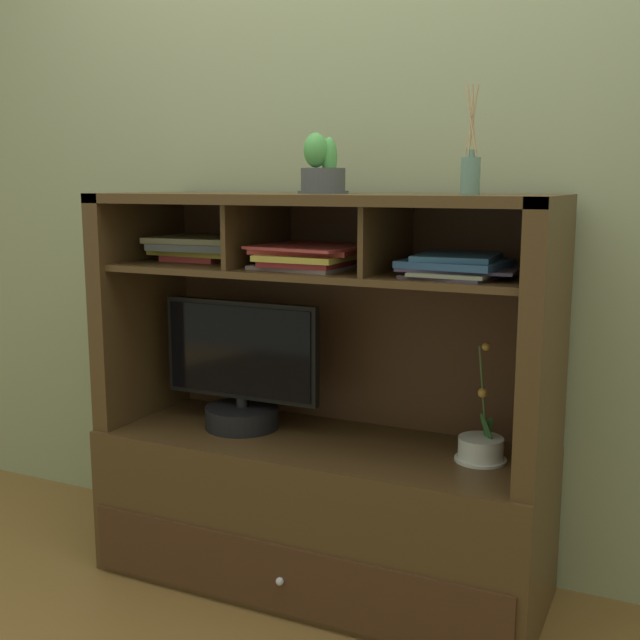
{
  "coord_description": "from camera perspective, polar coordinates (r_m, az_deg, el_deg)",
  "views": [
    {
      "loc": [
        1.01,
        -2.13,
        1.26
      ],
      "look_at": [
        0.0,
        0.0,
        0.85
      ],
      "focal_mm": 44.14,
      "sensor_mm": 36.0,
      "label": 1
    }
  ],
  "objects": [
    {
      "name": "floor_plane",
      "position": [
        2.68,
        0.0,
        -18.46
      ],
      "size": [
        6.0,
        6.0,
        0.02
      ],
      "primitive_type": "cube",
      "color": "brown",
      "rests_on": "ground"
    },
    {
      "name": "back_wall",
      "position": [
        2.62,
        2.74,
        12.88
      ],
      "size": [
        6.0,
        0.02,
        2.8
      ],
      "primitive_type": "cube",
      "color": "gray",
      "rests_on": "ground"
    },
    {
      "name": "media_console",
      "position": [
        2.52,
        0.08,
        -10.3
      ],
      "size": [
        1.4,
        0.54,
        1.23
      ],
      "color": "#48321A",
      "rests_on": "ground"
    },
    {
      "name": "tv_monitor",
      "position": [
        2.57,
        -5.75,
        -4.2
      ],
      "size": [
        0.55,
        0.24,
        0.42
      ],
      "color": "black",
      "rests_on": "media_console"
    },
    {
      "name": "potted_orchid",
      "position": [
        2.34,
        11.59,
        -9.06
      ],
      "size": [
        0.15,
        0.15,
        0.35
      ],
      "color": "silver",
      "rests_on": "media_console"
    },
    {
      "name": "magazine_stack_left",
      "position": [
        2.34,
        -0.76,
        4.61
      ],
      "size": [
        0.34,
        0.32,
        0.07
      ],
      "color": "gray",
      "rests_on": "media_console"
    },
    {
      "name": "magazine_stack_centre",
      "position": [
        2.64,
        -8.32,
        5.27
      ],
      "size": [
        0.34,
        0.31,
        0.08
      ],
      "color": "#AF3636",
      "rests_on": "media_console"
    },
    {
      "name": "magazine_stack_right",
      "position": [
        2.18,
        9.94,
        3.89
      ],
      "size": [
        0.32,
        0.3,
        0.06
      ],
      "color": "#3C3341",
      "rests_on": "media_console"
    },
    {
      "name": "diffuser_bottle",
      "position": [
        2.18,
        10.85,
        10.4
      ],
      "size": [
        0.05,
        0.05,
        0.29
      ],
      "color": "slate",
      "rests_on": "media_console"
    },
    {
      "name": "potted_succulent",
      "position": [
        2.37,
        0.16,
        10.77
      ],
      "size": [
        0.15,
        0.15,
        0.18
      ],
      "color": "#424749",
      "rests_on": "media_console"
    }
  ]
}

